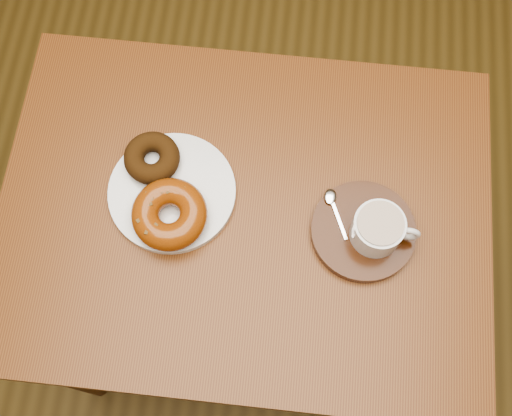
# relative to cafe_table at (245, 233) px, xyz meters

# --- Properties ---
(ground) EXTENTS (6.00, 6.00, 0.00)m
(ground) POSITION_rel_cafe_table_xyz_m (0.17, 0.12, -0.63)
(ground) COLOR brown
(ground) RESTS_ON ground
(cafe_table) EXTENTS (0.80, 0.60, 0.75)m
(cafe_table) POSITION_rel_cafe_table_xyz_m (0.00, 0.00, 0.00)
(cafe_table) COLOR brown
(cafe_table) RESTS_ON ground
(donut_plate) EXTENTS (0.27, 0.27, 0.01)m
(donut_plate) POSITION_rel_cafe_table_xyz_m (-0.12, 0.02, 0.13)
(donut_plate) COLOR silver
(donut_plate) RESTS_ON cafe_table
(donut_cinnamon) EXTENTS (0.11, 0.11, 0.03)m
(donut_cinnamon) POSITION_rel_cafe_table_xyz_m (-0.16, 0.06, 0.15)
(donut_cinnamon) COLOR #341D0A
(donut_cinnamon) RESTS_ON donut_plate
(donut_caramel) EXTENTS (0.15, 0.15, 0.04)m
(donut_caramel) POSITION_rel_cafe_table_xyz_m (-0.11, -0.03, 0.15)
(donut_caramel) COLOR #7F3B0D
(donut_caramel) RESTS_ON donut_plate
(saucer) EXTENTS (0.19, 0.19, 0.02)m
(saucer) POSITION_rel_cafe_table_xyz_m (0.19, -0.02, 0.13)
(saucer) COLOR black
(saucer) RESTS_ON cafe_table
(coffee_cup) EXTENTS (0.11, 0.08, 0.06)m
(coffee_cup) POSITION_rel_cafe_table_xyz_m (0.21, -0.02, 0.17)
(coffee_cup) COLOR silver
(coffee_cup) RESTS_ON saucer
(teaspoon) EXTENTS (0.04, 0.08, 0.01)m
(teaspoon) POSITION_rel_cafe_table_xyz_m (0.14, 0.02, 0.14)
(teaspoon) COLOR silver
(teaspoon) RESTS_ON saucer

